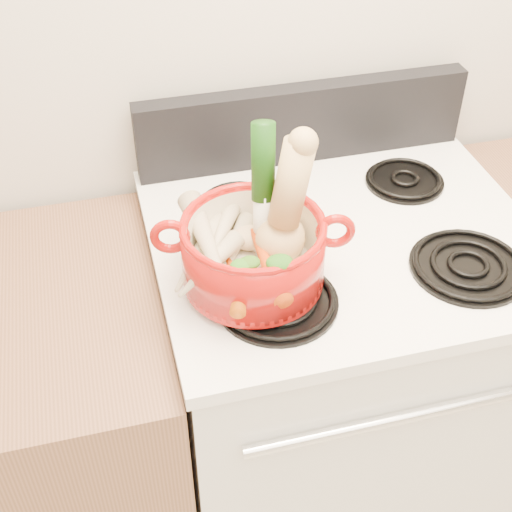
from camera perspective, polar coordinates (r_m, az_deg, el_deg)
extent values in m
cube|color=beige|center=(1.57, 3.64, 19.71)|extent=(3.50, 0.02, 2.60)
cube|color=silver|center=(1.80, 5.88, -10.50)|extent=(0.76, 0.65, 0.92)
cube|color=white|center=(1.47, 7.11, 1.31)|extent=(0.78, 0.67, 0.03)
cube|color=black|center=(1.64, 3.79, 10.58)|extent=(0.76, 0.05, 0.18)
cylinder|color=silver|center=(1.37, 11.56, -12.58)|extent=(0.60, 0.02, 0.02)
cylinder|color=black|center=(1.29, 1.69, -3.51)|extent=(0.22, 0.22, 0.02)
cylinder|color=black|center=(1.42, 16.62, -0.70)|extent=(0.22, 0.22, 0.02)
cylinder|color=black|center=(1.51, -1.41, 4.12)|extent=(0.17, 0.17, 0.02)
cylinder|color=black|center=(1.62, 11.81, 6.02)|extent=(0.17, 0.17, 0.02)
cylinder|color=#9F0E0A|center=(1.28, -0.23, 0.28)|extent=(0.30, 0.30, 0.13)
torus|color=#9F0E0A|center=(1.25, -6.90, 1.57)|extent=(0.07, 0.03, 0.07)
torus|color=#9F0E0A|center=(1.26, 6.38, 2.01)|extent=(0.07, 0.03, 0.07)
cylinder|color=silver|center=(1.26, 0.64, 5.39)|extent=(0.05, 0.07, 0.28)
ellipsoid|color=tan|center=(1.33, -0.48, 1.44)|extent=(0.09, 0.07, 0.04)
cone|color=beige|center=(1.30, -2.07, 0.18)|extent=(0.14, 0.18, 0.05)
cone|color=beige|center=(1.29, -4.66, 0.31)|extent=(0.14, 0.18, 0.06)
cone|color=beige|center=(1.32, -3.23, 1.55)|extent=(0.07, 0.18, 0.05)
cone|color=beige|center=(1.25, -3.78, -0.68)|extent=(0.15, 0.13, 0.05)
cone|color=beige|center=(1.31, -2.83, 1.84)|extent=(0.13, 0.18, 0.05)
cone|color=beige|center=(1.26, -3.84, 0.94)|extent=(0.07, 0.25, 0.07)
cone|color=red|center=(1.26, -1.69, -1.54)|extent=(0.05, 0.15, 0.04)
cone|color=orange|center=(1.23, -1.25, -2.42)|extent=(0.07, 0.14, 0.04)
cone|color=red|center=(1.26, 0.88, -0.78)|extent=(0.04, 0.19, 0.05)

